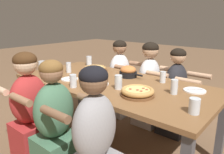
% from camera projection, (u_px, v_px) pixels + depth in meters
% --- Properties ---
extents(ground_plane, '(18.00, 18.00, 0.00)m').
position_uv_depth(ground_plane, '(112.00, 145.00, 2.50)').
color(ground_plane, brown).
rests_on(ground_plane, ground).
extents(dining_table, '(2.13, 1.01, 0.76)m').
position_uv_depth(dining_table, '(112.00, 88.00, 2.32)').
color(dining_table, brown).
rests_on(dining_table, ground).
extents(pizza_board_main, '(0.31, 0.31, 0.06)m').
position_uv_depth(pizza_board_main, '(95.00, 69.00, 2.75)').
color(pizza_board_main, brown).
rests_on(pizza_board_main, dining_table).
extents(pizza_board_second, '(0.29, 0.29, 0.07)m').
position_uv_depth(pizza_board_second, '(138.00, 92.00, 1.88)').
color(pizza_board_second, brown).
rests_on(pizza_board_second, dining_table).
extents(skillet_bowl, '(0.29, 0.20, 0.13)m').
position_uv_depth(skillet_bowl, '(128.00, 72.00, 2.47)').
color(skillet_bowl, black).
rests_on(skillet_bowl, dining_table).
extents(empty_plate_a, '(0.18, 0.18, 0.02)m').
position_uv_depth(empty_plate_a, '(70.00, 79.00, 2.37)').
color(empty_plate_a, white).
rests_on(empty_plate_a, dining_table).
extents(empty_plate_b, '(0.19, 0.19, 0.02)m').
position_uv_depth(empty_plate_b, '(99.00, 84.00, 2.20)').
color(empty_plate_b, white).
rests_on(empty_plate_b, dining_table).
extents(empty_plate_c, '(0.20, 0.20, 0.02)m').
position_uv_depth(empty_plate_c, '(195.00, 90.00, 2.00)').
color(empty_plate_c, white).
rests_on(empty_plate_c, dining_table).
extents(drinking_glass_a, '(0.08, 0.08, 0.14)m').
position_uv_depth(drinking_glass_a, '(42.00, 67.00, 2.70)').
color(drinking_glass_a, silver).
rests_on(drinking_glass_a, dining_table).
extents(drinking_glass_b, '(0.07, 0.07, 0.13)m').
position_uv_depth(drinking_glass_b, '(73.00, 82.00, 2.10)').
color(drinking_glass_b, silver).
rests_on(drinking_glass_b, dining_table).
extents(drinking_glass_c, '(0.06, 0.06, 0.13)m').
position_uv_depth(drinking_glass_c, '(174.00, 88.00, 1.91)').
color(drinking_glass_c, silver).
rests_on(drinking_glass_c, dining_table).
extents(drinking_glass_d, '(0.06, 0.06, 0.12)m').
position_uv_depth(drinking_glass_d, '(69.00, 68.00, 2.66)').
color(drinking_glass_d, silver).
rests_on(drinking_glass_d, dining_table).
extents(drinking_glass_e, '(0.08, 0.08, 0.11)m').
position_uv_depth(drinking_glass_e, '(194.00, 107.00, 1.52)').
color(drinking_glass_e, silver).
rests_on(drinking_glass_e, dining_table).
extents(drinking_glass_f, '(0.08, 0.08, 0.13)m').
position_uv_depth(drinking_glass_f, '(49.00, 70.00, 2.57)').
color(drinking_glass_f, silver).
rests_on(drinking_glass_f, dining_table).
extents(drinking_glass_g, '(0.08, 0.08, 0.13)m').
position_uv_depth(drinking_glass_g, '(89.00, 61.00, 3.07)').
color(drinking_glass_g, silver).
rests_on(drinking_glass_g, dining_table).
extents(drinking_glass_h, '(0.07, 0.07, 0.14)m').
position_uv_depth(drinking_glass_h, '(118.00, 83.00, 2.05)').
color(drinking_glass_h, silver).
rests_on(drinking_glass_h, dining_table).
extents(drinking_glass_i, '(0.08, 0.08, 0.13)m').
position_uv_depth(drinking_glass_i, '(52.00, 72.00, 2.46)').
color(drinking_glass_i, silver).
rests_on(drinking_glass_i, dining_table).
extents(drinking_glass_j, '(0.06, 0.06, 0.12)m').
position_uv_depth(drinking_glass_j, '(163.00, 78.00, 2.26)').
color(drinking_glass_j, silver).
rests_on(drinking_glass_j, dining_table).
extents(diner_far_center, '(0.51, 0.40, 1.12)m').
position_uv_depth(diner_far_center, '(149.00, 87.00, 2.88)').
color(diner_far_center, silver).
rests_on(diner_far_center, ground).
extents(diner_near_midright, '(0.51, 0.40, 1.12)m').
position_uv_depth(diner_near_midright, '(95.00, 149.00, 1.55)').
color(diner_near_midright, '#99999E').
rests_on(diner_near_midright, ground).
extents(diner_near_midleft, '(0.51, 0.40, 1.12)m').
position_uv_depth(diner_near_midleft, '(30.00, 114.00, 2.09)').
color(diner_near_midleft, '#B22D2D').
rests_on(diner_near_midleft, ground).
extents(diner_far_midright, '(0.51, 0.40, 1.07)m').
position_uv_depth(diner_far_midright, '(175.00, 96.00, 2.66)').
color(diner_far_midright, '#232328').
rests_on(diner_far_midright, ground).
extents(diner_near_center, '(0.51, 0.40, 1.10)m').
position_uv_depth(diner_near_center, '(55.00, 129.00, 1.85)').
color(diner_near_center, '#477556').
rests_on(diner_near_center, ground).
extents(diner_far_midleft, '(0.51, 0.40, 1.11)m').
position_uv_depth(diner_far_midleft, '(120.00, 82.00, 3.19)').
color(diner_far_midleft, silver).
rests_on(diner_far_midleft, ground).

